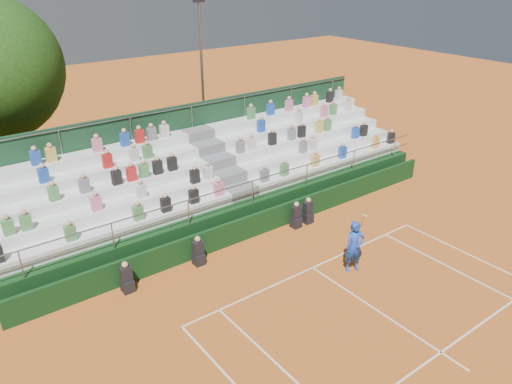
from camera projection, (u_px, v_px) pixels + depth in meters
ground at (312, 268)px, 18.48m from camera, size 90.00×90.00×0.00m
courtside_wall at (260, 223)px, 20.59m from camera, size 20.00×0.15×1.00m
line_officials at (239, 238)px, 19.53m from camera, size 8.70×0.40×1.19m
grandstand at (217, 185)px, 22.70m from camera, size 20.00×5.20×4.40m
tennis_player at (355, 247)px, 17.94m from camera, size 0.95×0.67×2.22m
floodlight_mast at (202, 67)px, 27.18m from camera, size 0.60×0.25×8.73m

